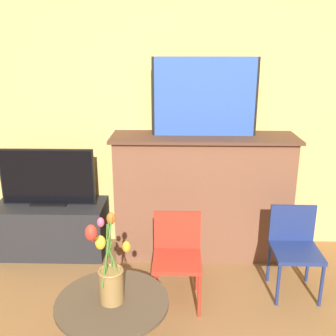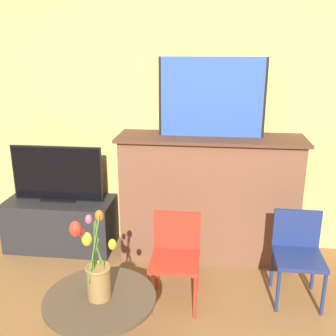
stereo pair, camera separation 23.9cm
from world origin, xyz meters
TOP-DOWN VIEW (x-y plane):
  - wall_back at (0.00, 2.13)m, footprint 8.00×0.06m
  - fireplace_mantel at (0.24, 1.90)m, footprint 1.52×0.45m
  - painting at (0.24, 1.90)m, footprint 0.84×0.03m
  - tv_stand at (-1.07, 1.86)m, footprint 0.94×0.43m
  - tv_monitor at (-1.07, 1.87)m, footprint 0.80×0.12m
  - chair_red at (0.03, 1.21)m, footprint 0.33×0.33m
  - chair_blue at (0.89, 1.35)m, footprint 0.33×0.33m
  - side_table at (-0.32, 0.53)m, footprint 0.61×0.61m
  - vase_tulips at (-0.32, 0.53)m, footprint 0.22×0.24m

SIDE VIEW (x-z plane):
  - tv_stand at x=-1.07m, z-range 0.00..0.45m
  - side_table at x=-0.32m, z-range 0.07..0.54m
  - chair_red at x=0.03m, z-range 0.05..0.69m
  - chair_blue at x=0.89m, z-range 0.05..0.69m
  - fireplace_mantel at x=0.24m, z-range 0.01..1.07m
  - vase_tulips at x=-0.32m, z-range 0.38..0.88m
  - tv_monitor at x=-1.07m, z-range 0.44..0.93m
  - wall_back at x=0.00m, z-range 0.00..2.70m
  - painting at x=0.24m, z-range 1.06..1.68m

